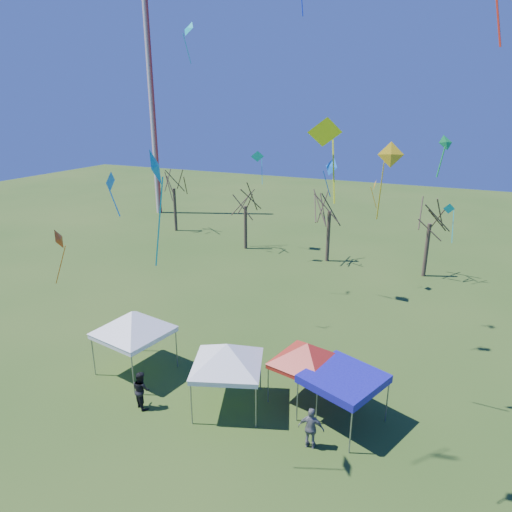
{
  "coord_description": "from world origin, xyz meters",
  "views": [
    {
      "loc": [
        8.23,
        -14.08,
        13.66
      ],
      "look_at": [
        0.35,
        3.0,
        7.35
      ],
      "focal_mm": 32.0,
      "sensor_mm": 36.0,
      "label": 1
    }
  ],
  "objects_px": {
    "tree_2": "(330,193)",
    "tent_white_mid": "(227,348)",
    "tent_red": "(307,347)",
    "person_dark": "(141,390)",
    "person_grey": "(311,428)",
    "radio_mast": "(153,113)",
    "tent_blue": "(344,379)",
    "tree_3": "(432,204)",
    "tent_white_west": "(132,316)",
    "tree_1": "(245,190)",
    "tree_0": "(173,173)"
  },
  "relations": [
    {
      "from": "tree_2",
      "to": "tent_white_mid",
      "type": "distance_m",
      "value": 22.67
    },
    {
      "from": "tent_red",
      "to": "person_dark",
      "type": "bearing_deg",
      "value": -150.7
    },
    {
      "from": "tent_white_mid",
      "to": "person_grey",
      "type": "xyz_separation_m",
      "value": [
        4.42,
        -0.99,
        -2.15
      ]
    },
    {
      "from": "radio_mast",
      "to": "tent_blue",
      "type": "bearing_deg",
      "value": -43.48
    },
    {
      "from": "tent_blue",
      "to": "tree_2",
      "type": "bearing_deg",
      "value": 107.97
    },
    {
      "from": "radio_mast",
      "to": "tree_3",
      "type": "height_order",
      "value": "radio_mast"
    },
    {
      "from": "tent_blue",
      "to": "tent_white_west",
      "type": "bearing_deg",
      "value": -176.98
    },
    {
      "from": "tent_red",
      "to": "tent_blue",
      "type": "xyz_separation_m",
      "value": [
        1.99,
        -0.9,
        -0.63
      ]
    },
    {
      "from": "tree_3",
      "to": "tent_blue",
      "type": "relative_size",
      "value": 2.02
    },
    {
      "from": "tree_3",
      "to": "tent_blue",
      "type": "height_order",
      "value": "tree_3"
    },
    {
      "from": "tree_3",
      "to": "tent_blue",
      "type": "bearing_deg",
      "value": -94.16
    },
    {
      "from": "tent_white_mid",
      "to": "tent_white_west",
      "type": "bearing_deg",
      "value": 174.35
    },
    {
      "from": "tree_1",
      "to": "person_grey",
      "type": "bearing_deg",
      "value": -58.39
    },
    {
      "from": "tree_2",
      "to": "tent_white_mid",
      "type": "xyz_separation_m",
      "value": [
        1.72,
        -22.38,
        -3.21
      ]
    },
    {
      "from": "tree_2",
      "to": "person_dark",
      "type": "height_order",
      "value": "tree_2"
    },
    {
      "from": "tree_0",
      "to": "tent_white_west",
      "type": "xyz_separation_m",
      "value": [
        14.35,
        -24.8,
        -3.21
      ]
    },
    {
      "from": "tree_0",
      "to": "tent_white_west",
      "type": "distance_m",
      "value": 28.83
    },
    {
      "from": "radio_mast",
      "to": "tent_red",
      "type": "xyz_separation_m",
      "value": [
        30.52,
        -29.94,
        -9.67
      ]
    },
    {
      "from": "tent_white_west",
      "to": "tent_red",
      "type": "distance_m",
      "value": 9.15
    },
    {
      "from": "person_grey",
      "to": "radio_mast",
      "type": "bearing_deg",
      "value": -52.48
    },
    {
      "from": "tree_1",
      "to": "person_grey",
      "type": "xyz_separation_m",
      "value": [
        14.54,
        -23.63,
        -4.86
      ]
    },
    {
      "from": "tree_2",
      "to": "tent_white_west",
      "type": "height_order",
      "value": "tree_2"
    },
    {
      "from": "person_dark",
      "to": "tent_blue",
      "type": "bearing_deg",
      "value": -137.35
    },
    {
      "from": "tent_white_west",
      "to": "tent_white_mid",
      "type": "bearing_deg",
      "value": -5.65
    },
    {
      "from": "tree_2",
      "to": "person_grey",
      "type": "height_order",
      "value": "tree_2"
    },
    {
      "from": "tree_0",
      "to": "tree_3",
      "type": "relative_size",
      "value": 1.07
    },
    {
      "from": "tent_red",
      "to": "tree_1",
      "type": "bearing_deg",
      "value": 122.83
    },
    {
      "from": "tree_2",
      "to": "person_dark",
      "type": "bearing_deg",
      "value": -94.57
    },
    {
      "from": "radio_mast",
      "to": "person_grey",
      "type": "bearing_deg",
      "value": -46.07
    },
    {
      "from": "tree_1",
      "to": "tent_blue",
      "type": "distance_m",
      "value": 26.61
    },
    {
      "from": "person_dark",
      "to": "tree_2",
      "type": "bearing_deg",
      "value": -70.31
    },
    {
      "from": "tree_0",
      "to": "tent_blue",
      "type": "xyz_separation_m",
      "value": [
        25.36,
        -24.22,
        -4.29
      ]
    },
    {
      "from": "tree_0",
      "to": "person_grey",
      "type": "distance_m",
      "value": 36.5
    },
    {
      "from": "radio_mast",
      "to": "tent_blue",
      "type": "height_order",
      "value": "radio_mast"
    },
    {
      "from": "tree_2",
      "to": "tent_blue",
      "type": "height_order",
      "value": "tree_2"
    },
    {
      "from": "radio_mast",
      "to": "tree_3",
      "type": "distance_m",
      "value": 36.04
    },
    {
      "from": "tent_red",
      "to": "tent_blue",
      "type": "bearing_deg",
      "value": -24.19
    },
    {
      "from": "tent_white_west",
      "to": "tree_3",
      "type": "bearing_deg",
      "value": 59.72
    },
    {
      "from": "tree_1",
      "to": "radio_mast",
      "type": "bearing_deg",
      "value": 151.52
    },
    {
      "from": "tent_blue",
      "to": "person_grey",
      "type": "distance_m",
      "value": 2.6
    },
    {
      "from": "person_grey",
      "to": "tent_white_mid",
      "type": "bearing_deg",
      "value": -19.01
    },
    {
      "from": "tree_1",
      "to": "tent_white_west",
      "type": "bearing_deg",
      "value": -79.06
    },
    {
      "from": "tree_0",
      "to": "tree_1",
      "type": "bearing_deg",
      "value": -15.18
    },
    {
      "from": "tree_1",
      "to": "tree_2",
      "type": "bearing_deg",
      "value": -1.85
    },
    {
      "from": "tent_red",
      "to": "tree_0",
      "type": "bearing_deg",
      "value": 135.05
    },
    {
      "from": "tent_white_mid",
      "to": "person_grey",
      "type": "distance_m",
      "value": 5.01
    },
    {
      "from": "tree_1",
      "to": "person_dark",
      "type": "distance_m",
      "value": 25.72
    },
    {
      "from": "tree_0",
      "to": "tent_blue",
      "type": "bearing_deg",
      "value": -43.68
    },
    {
      "from": "tree_2",
      "to": "tent_white_west",
      "type": "distance_m",
      "value": 22.39
    },
    {
      "from": "person_dark",
      "to": "tent_red",
      "type": "bearing_deg",
      "value": -126.44
    }
  ]
}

